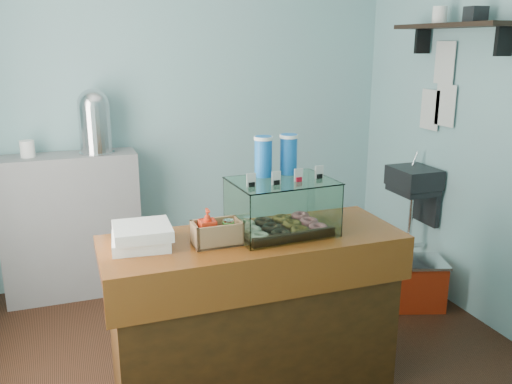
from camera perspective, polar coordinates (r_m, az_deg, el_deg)
name	(u,v)px	position (r m, az deg, el deg)	size (l,w,h in m)	color
ground	(240,360)	(3.50, -1.70, -17.28)	(3.50, 3.50, 0.00)	black
room_shell	(242,79)	(2.96, -1.53, 11.85)	(3.54, 3.04, 2.82)	#85C3C1
counter	(254,312)	(3.06, -0.25, -12.50)	(1.60, 0.60, 0.90)	#47250D
back_shelf	(72,226)	(4.33, -18.79, -3.42)	(1.00, 0.32, 1.10)	gray
display_case	(280,200)	(2.92, 2.57, -0.89)	(0.55, 0.42, 0.51)	black
condiment_crate	(215,231)	(2.76, -4.31, -4.17)	(0.25, 0.15, 0.19)	#A37851
pastry_boxes	(141,236)	(2.78, -11.96, -4.55)	(0.31, 0.31, 0.11)	white
coffee_urn	(94,120)	(4.15, -16.64, 7.30)	(0.26, 0.26, 0.47)	silver
red_cooler	(415,283)	(4.21, 16.39, -9.15)	(0.49, 0.42, 0.36)	#AC270D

